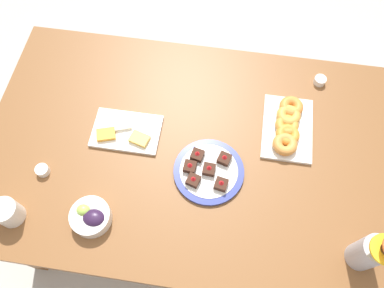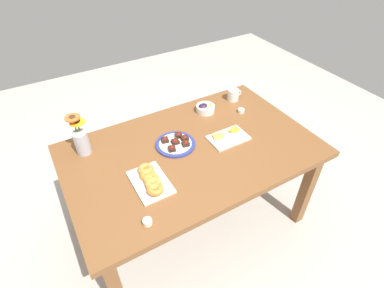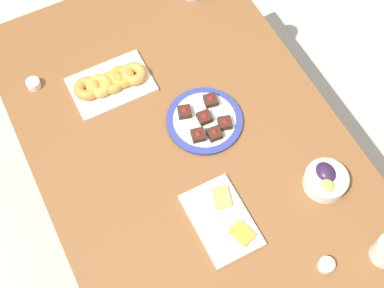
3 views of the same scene
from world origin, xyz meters
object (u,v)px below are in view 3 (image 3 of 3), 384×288
(jam_cup_berry, at_px, (326,265))
(dessert_plate, at_px, (205,120))
(grape_bowl, at_px, (326,180))
(croissant_platter, at_px, (110,83))
(dining_table, at_px, (192,161))
(jam_cup_honey, at_px, (33,84))
(cheese_platter, at_px, (222,220))

(jam_cup_berry, xyz_separation_m, dessert_plate, (-0.60, -0.09, -0.00))
(grape_bowl, xyz_separation_m, croissant_platter, (-0.65, -0.46, -0.01))
(croissant_platter, xyz_separation_m, dessert_plate, (0.28, 0.23, -0.01))
(croissant_platter, height_order, dessert_plate, dessert_plate)
(dining_table, xyz_separation_m, grape_bowl, (0.30, 0.32, 0.12))
(jam_cup_honey, height_order, jam_cup_berry, same)
(cheese_platter, xyz_separation_m, jam_cup_honey, (-0.74, -0.35, 0.01))
(dessert_plate, bearing_deg, jam_cup_honey, -130.87)
(jam_cup_honey, bearing_deg, cheese_platter, 25.37)
(cheese_platter, height_order, croissant_platter, croissant_platter)
(cheese_platter, relative_size, dessert_plate, 1.00)
(cheese_platter, bearing_deg, jam_cup_berry, 37.74)
(cheese_platter, bearing_deg, dessert_plate, 161.02)
(grape_bowl, bearing_deg, dining_table, -133.21)
(jam_cup_honey, bearing_deg, jam_cup_berry, 28.95)
(dining_table, bearing_deg, croissant_platter, -158.40)
(dining_table, distance_m, dessert_plate, 0.15)
(jam_cup_berry, height_order, dessert_plate, dessert_plate)
(jam_cup_honey, relative_size, jam_cup_berry, 1.00)
(jam_cup_honey, height_order, dessert_plate, dessert_plate)
(jam_cup_honey, relative_size, dessert_plate, 0.18)
(cheese_platter, distance_m, jam_cup_honey, 0.82)
(grape_bowl, relative_size, cheese_platter, 0.53)
(cheese_platter, distance_m, jam_cup_berry, 0.33)
(grape_bowl, distance_m, croissant_platter, 0.80)
(grape_bowl, distance_m, dessert_plate, 0.44)
(dining_table, distance_m, croissant_platter, 0.39)
(cheese_platter, xyz_separation_m, jam_cup_berry, (0.26, 0.20, 0.01))
(dessert_plate, bearing_deg, croissant_platter, -140.97)
(croissant_platter, bearing_deg, grape_bowl, 35.15)
(grape_bowl, bearing_deg, dessert_plate, -147.99)
(dining_table, relative_size, cheese_platter, 6.15)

